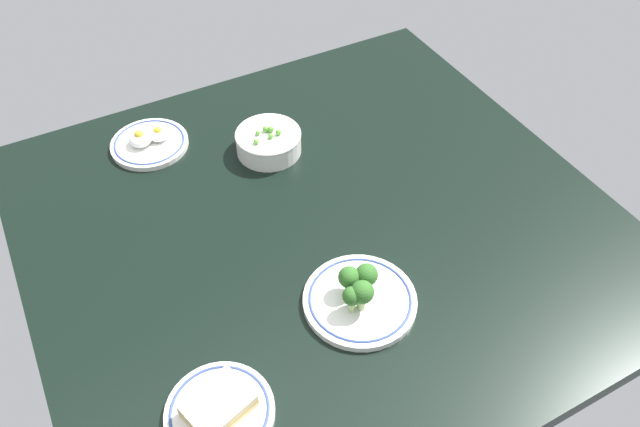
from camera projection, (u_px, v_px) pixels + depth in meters
dining_table at (320, 227)px, 127.67cm from camera, size 113.07×108.31×4.00cm
plate_broccoli at (359, 296)px, 110.90cm from camera, size 20.35×20.35×7.82cm
bowl_peas at (268, 141)px, 138.95cm from camera, size 14.60×14.60×6.15cm
plate_sandwich at (219, 410)px, 96.59cm from camera, size 17.10×17.10×4.62cm
plate_eggs at (149, 142)px, 141.22cm from camera, size 17.31×17.31×4.91cm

